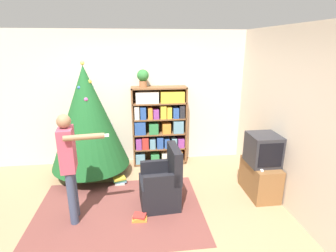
{
  "coord_description": "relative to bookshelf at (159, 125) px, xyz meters",
  "views": [
    {
      "loc": [
        0.02,
        -3.22,
        2.34
      ],
      "look_at": [
        0.53,
        0.85,
        1.05
      ],
      "focal_mm": 28.0,
      "sensor_mm": 36.0,
      "label": 1
    }
  ],
  "objects": [
    {
      "name": "book_pile_by_chair",
      "position": [
        -0.45,
        -1.82,
        -0.77
      ],
      "size": [
        0.21,
        0.18,
        0.08
      ],
      "color": "orange",
      "rests_on": "ground_plane"
    },
    {
      "name": "wall_back",
      "position": [
        -0.46,
        0.24,
        0.49
      ],
      "size": [
        8.0,
        0.1,
        2.6
      ],
      "color": "beige",
      "rests_on": "ground_plane"
    },
    {
      "name": "armchair",
      "position": [
        -0.1,
        -1.47,
        -0.48
      ],
      "size": [
        0.6,
        0.6,
        0.92
      ],
      "rotation": [
        0.0,
        0.0,
        -1.51
      ],
      "color": "black",
      "rests_on": "ground_plane"
    },
    {
      "name": "television",
      "position": [
        1.49,
        -1.37,
        -0.03
      ],
      "size": [
        0.45,
        0.47,
        0.48
      ],
      "color": "#28282D",
      "rests_on": "tv_stand"
    },
    {
      "name": "tv_stand",
      "position": [
        1.49,
        -1.37,
        -0.54
      ],
      "size": [
        0.4,
        0.73,
        0.54
      ],
      "color": "brown",
      "rests_on": "ground_plane"
    },
    {
      "name": "book_pile_near_tree",
      "position": [
        -0.77,
        -0.78,
        -0.74
      ],
      "size": [
        0.24,
        0.2,
        0.12
      ],
      "color": "beige",
      "rests_on": "ground_plane"
    },
    {
      "name": "christmas_tree",
      "position": [
        -1.29,
        -0.38,
        0.3
      ],
      "size": [
        1.37,
        1.37,
        2.07
      ],
      "color": "#4C3323",
      "rests_on": "ground_plane"
    },
    {
      "name": "standing_person",
      "position": [
        -1.33,
        -1.68,
        0.08
      ],
      "size": [
        0.66,
        0.47,
        1.51
      ],
      "rotation": [
        0.0,
        0.0,
        -1.46
      ],
      "color": "#38425B",
      "rests_on": "ground_plane"
    },
    {
      "name": "ground_plane",
      "position": [
        -0.46,
        -1.7,
        -0.81
      ],
      "size": [
        14.0,
        14.0,
        0.0
      ],
      "primitive_type": "plane",
      "color": "#9E7A56"
    },
    {
      "name": "game_remote",
      "position": [
        1.37,
        -1.59,
        -0.26
      ],
      "size": [
        0.04,
        0.12,
        0.02
      ],
      "color": "white",
      "rests_on": "tv_stand"
    },
    {
      "name": "bookshelf",
      "position": [
        0.0,
        0.0,
        0.0
      ],
      "size": [
        1.06,
        0.32,
        1.56
      ],
      "color": "brown",
      "rests_on": "ground_plane"
    },
    {
      "name": "area_rug",
      "position": [
        -0.74,
        -1.58,
        -0.8
      ],
      "size": [
        2.41,
        1.75,
        0.01
      ],
      "color": "brown",
      "rests_on": "ground_plane"
    },
    {
      "name": "wall_right",
      "position": [
        1.76,
        -1.7,
        0.49
      ],
      "size": [
        0.1,
        8.0,
        2.6
      ],
      "color": "beige",
      "rests_on": "ground_plane"
    },
    {
      "name": "potted_plant",
      "position": [
        -0.29,
        0.01,
        0.94
      ],
      "size": [
        0.22,
        0.22,
        0.33
      ],
      "color": "#935B38",
      "rests_on": "bookshelf"
    }
  ]
}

